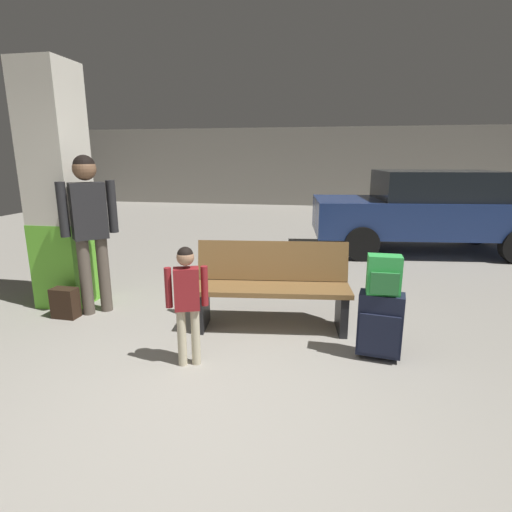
% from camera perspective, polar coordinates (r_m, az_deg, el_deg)
% --- Properties ---
extents(ground_plane, '(18.00, 18.00, 0.10)m').
position_cam_1_polar(ground_plane, '(6.61, 2.62, -2.01)').
color(ground_plane, gray).
extents(garage_back_wall, '(18.00, 0.12, 2.80)m').
position_cam_1_polar(garage_back_wall, '(15.19, 7.38, 12.39)').
color(garage_back_wall, gray).
rests_on(garage_back_wall, ground_plane).
extents(structural_pillar, '(0.57, 0.57, 2.78)m').
position_cam_1_polar(structural_pillar, '(5.27, -26.15, 8.38)').
color(structural_pillar, '#66C633').
rests_on(structural_pillar, ground_plane).
extents(bench, '(1.65, 0.71, 0.89)m').
position_cam_1_polar(bench, '(4.20, 2.25, -4.34)').
color(bench, brown).
rests_on(bench, ground_plane).
extents(suitcase, '(0.41, 0.28, 0.60)m').
position_cam_1_polar(suitcase, '(3.75, 17.15, -9.23)').
color(suitcase, '#191E33').
rests_on(suitcase, ground_plane).
extents(backpack_bright, '(0.28, 0.19, 0.34)m').
position_cam_1_polar(backpack_bright, '(3.61, 17.67, -2.62)').
color(backpack_bright, green).
rests_on(backpack_bright, suitcase).
extents(child, '(0.34, 0.20, 1.05)m').
position_cam_1_polar(child, '(3.42, -9.78, -5.30)').
color(child, beige).
rests_on(child, ground_plane).
extents(adult, '(0.47, 0.45, 1.78)m').
position_cam_1_polar(adult, '(4.81, -22.55, 4.96)').
color(adult, brown).
rests_on(adult, ground_plane).
extents(backpack_dark_floor, '(0.29, 0.20, 0.34)m').
position_cam_1_polar(backpack_dark_floor, '(5.00, -25.35, -6.04)').
color(backpack_dark_floor, black).
rests_on(backpack_dark_floor, ground_plane).
extents(parked_car_near, '(4.26, 2.13, 1.51)m').
position_cam_1_polar(parked_car_near, '(8.21, 23.21, 6.10)').
color(parked_car_near, navy).
rests_on(parked_car_near, ground_plane).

